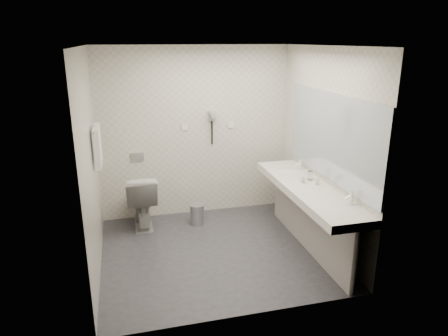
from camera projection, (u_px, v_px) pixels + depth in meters
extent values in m
plane|color=#2F2E34|center=(215.00, 251.00, 5.18)|extent=(2.80, 2.80, 0.00)
plane|color=silver|center=(214.00, 46.00, 4.43)|extent=(2.80, 2.80, 0.00)
plane|color=beige|center=(195.00, 133.00, 6.00)|extent=(2.80, 0.00, 2.80)
plane|color=beige|center=(248.00, 196.00, 3.60)|extent=(2.80, 0.00, 2.80)
plane|color=beige|center=(91.00, 165.00, 4.47)|extent=(0.00, 2.60, 2.60)
plane|color=beige|center=(323.00, 149.00, 5.13)|extent=(0.00, 2.60, 2.60)
cube|color=silver|center=(308.00, 190.00, 5.02)|extent=(0.55, 2.20, 0.10)
cube|color=#999491|center=(307.00, 221.00, 5.15)|extent=(0.03, 2.15, 0.75)
cylinder|color=silver|center=(354.00, 262.00, 4.20)|extent=(0.06, 0.06, 0.75)
cylinder|color=silver|center=(279.00, 192.00, 6.12)|extent=(0.06, 0.06, 0.75)
cube|color=#B2BCC6|center=(331.00, 137.00, 4.89)|extent=(0.02, 2.20, 1.05)
ellipsoid|color=silver|center=(334.00, 207.00, 4.41)|extent=(0.40, 0.31, 0.05)
ellipsoid|color=silver|center=(287.00, 171.00, 5.61)|extent=(0.40, 0.31, 0.05)
cylinder|color=silver|center=(351.00, 198.00, 4.43)|extent=(0.04, 0.04, 0.15)
cylinder|color=silver|center=(301.00, 164.00, 5.63)|extent=(0.04, 0.04, 0.15)
imported|color=white|center=(302.00, 179.00, 5.11)|extent=(0.06, 0.06, 0.10)
imported|color=white|center=(317.00, 180.00, 5.02)|extent=(0.06, 0.06, 0.12)
cylinder|color=silver|center=(310.00, 176.00, 5.20)|extent=(0.07, 0.07, 0.12)
imported|color=silver|center=(142.00, 200.00, 5.80)|extent=(0.44, 0.77, 0.78)
cube|color=#B2B5BA|center=(137.00, 157.00, 5.88)|extent=(0.18, 0.02, 0.12)
cylinder|color=#B2B5BA|center=(197.00, 215.00, 5.91)|extent=(0.21, 0.21, 0.28)
cylinder|color=#B2B5BA|center=(197.00, 205.00, 5.86)|extent=(0.20, 0.20, 0.02)
cylinder|color=silver|center=(95.00, 128.00, 4.90)|extent=(0.02, 0.62, 0.02)
cube|color=white|center=(97.00, 149.00, 4.84)|extent=(0.07, 0.24, 0.48)
cube|color=white|center=(98.00, 143.00, 5.10)|extent=(0.07, 0.24, 0.48)
cube|color=gray|center=(212.00, 116.00, 5.96)|extent=(0.10, 0.04, 0.14)
cylinder|color=gray|center=(213.00, 115.00, 5.89)|extent=(0.08, 0.14, 0.08)
cylinder|color=black|center=(212.00, 133.00, 6.02)|extent=(0.02, 0.02, 0.35)
cube|color=silver|center=(185.00, 127.00, 5.93)|extent=(0.09, 0.02, 0.09)
cube|color=silver|center=(231.00, 125.00, 6.09)|extent=(0.09, 0.02, 0.09)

